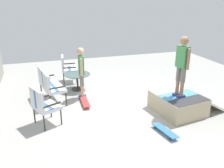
{
  "coord_description": "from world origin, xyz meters",
  "views": [
    {
      "loc": [
        -6.18,
        2.38,
        3.14
      ],
      "look_at": [
        0.08,
        0.43,
        0.7
      ],
      "focal_mm": 38.43,
      "sensor_mm": 36.0,
      "label": 1
    }
  ],
  "objects_px": {
    "skate_ramp": "(178,103)",
    "skateboard_by_bench": "(85,102)",
    "person_watching": "(81,70)",
    "patio_bench": "(48,83)",
    "patio_chair_by_wall": "(42,103)",
    "patio_table": "(77,79)",
    "person_skater": "(182,63)",
    "patio_chair_near_house": "(66,66)",
    "skateboard_spare": "(165,130)"
  },
  "relations": [
    {
      "from": "person_skater",
      "to": "skateboard_by_bench",
      "type": "xyz_separation_m",
      "value": [
        1.34,
        2.37,
        -1.4
      ]
    },
    {
      "from": "skate_ramp",
      "to": "patio_chair_by_wall",
      "type": "xyz_separation_m",
      "value": [
        0.33,
        3.69,
        0.35
      ]
    },
    {
      "from": "patio_chair_by_wall",
      "to": "skateboard_by_bench",
      "type": "relative_size",
      "value": 1.27
    },
    {
      "from": "person_watching",
      "to": "skateboard_by_bench",
      "type": "height_order",
      "value": "person_watching"
    },
    {
      "from": "patio_chair_near_house",
      "to": "skateboard_by_bench",
      "type": "bearing_deg",
      "value": -173.41
    },
    {
      "from": "person_watching",
      "to": "person_skater",
      "type": "bearing_deg",
      "value": -128.81
    },
    {
      "from": "patio_chair_by_wall",
      "to": "person_skater",
      "type": "relative_size",
      "value": 0.62
    },
    {
      "from": "skate_ramp",
      "to": "skateboard_by_bench",
      "type": "relative_size",
      "value": 2.49
    },
    {
      "from": "skate_ramp",
      "to": "skateboard_by_bench",
      "type": "xyz_separation_m",
      "value": [
        1.24,
        2.45,
        -0.18
      ]
    },
    {
      "from": "person_watching",
      "to": "patio_chair_by_wall",
      "type": "bearing_deg",
      "value": 138.98
    },
    {
      "from": "skateboard_by_bench",
      "to": "skateboard_spare",
      "type": "relative_size",
      "value": 0.98
    },
    {
      "from": "skate_ramp",
      "to": "patio_chair_near_house",
      "type": "relative_size",
      "value": 1.97
    },
    {
      "from": "patio_chair_by_wall",
      "to": "patio_table",
      "type": "xyz_separation_m",
      "value": [
        2.23,
        -1.25,
        -0.21
      ]
    },
    {
      "from": "patio_chair_near_house",
      "to": "skate_ramp",
      "type": "bearing_deg",
      "value": -142.01
    },
    {
      "from": "skate_ramp",
      "to": "patio_table",
      "type": "xyz_separation_m",
      "value": [
        2.56,
        2.45,
        0.14
      ]
    },
    {
      "from": "patio_bench",
      "to": "skate_ramp",
      "type": "bearing_deg",
      "value": -117.75
    },
    {
      "from": "patio_bench",
      "to": "patio_chair_by_wall",
      "type": "relative_size",
      "value": 1.31
    },
    {
      "from": "patio_table",
      "to": "person_skater",
      "type": "height_order",
      "value": "person_skater"
    },
    {
      "from": "skateboard_by_bench",
      "to": "patio_table",
      "type": "bearing_deg",
      "value": -0.04
    },
    {
      "from": "patio_chair_near_house",
      "to": "skateboard_spare",
      "type": "bearing_deg",
      "value": -158.06
    },
    {
      "from": "skate_ramp",
      "to": "patio_chair_near_house",
      "type": "xyz_separation_m",
      "value": [
        3.46,
        2.71,
        0.35
      ]
    },
    {
      "from": "person_skater",
      "to": "skateboard_by_bench",
      "type": "bearing_deg",
      "value": 60.5
    },
    {
      "from": "patio_chair_near_house",
      "to": "patio_chair_by_wall",
      "type": "xyz_separation_m",
      "value": [
        -3.13,
        0.99,
        0.0
      ]
    },
    {
      "from": "patio_bench",
      "to": "person_skater",
      "type": "distance_m",
      "value": 3.98
    },
    {
      "from": "patio_table",
      "to": "skateboard_spare",
      "type": "xyz_separation_m",
      "value": [
        -3.5,
        -1.52,
        -0.32
      ]
    },
    {
      "from": "skate_ramp",
      "to": "patio_chair_by_wall",
      "type": "distance_m",
      "value": 3.72
    },
    {
      "from": "patio_chair_near_house",
      "to": "patio_chair_by_wall",
      "type": "distance_m",
      "value": 3.28
    },
    {
      "from": "person_watching",
      "to": "person_skater",
      "type": "relative_size",
      "value": 1.0
    },
    {
      "from": "patio_table",
      "to": "patio_bench",
      "type": "bearing_deg",
      "value": 126.19
    },
    {
      "from": "patio_bench",
      "to": "person_watching",
      "type": "distance_m",
      "value": 1.09
    },
    {
      "from": "patio_chair_by_wall",
      "to": "skate_ramp",
      "type": "bearing_deg",
      "value": -95.13
    },
    {
      "from": "person_skater",
      "to": "skateboard_by_bench",
      "type": "distance_m",
      "value": 3.06
    },
    {
      "from": "patio_chair_near_house",
      "to": "person_skater",
      "type": "distance_m",
      "value": 4.51
    },
    {
      "from": "patio_chair_by_wall",
      "to": "skateboard_spare",
      "type": "height_order",
      "value": "patio_chair_by_wall"
    },
    {
      "from": "patio_table",
      "to": "person_skater",
      "type": "distance_m",
      "value": 3.72
    },
    {
      "from": "skate_ramp",
      "to": "skateboard_spare",
      "type": "relative_size",
      "value": 2.44
    },
    {
      "from": "patio_table",
      "to": "patio_chair_by_wall",
      "type": "bearing_deg",
      "value": 150.79
    },
    {
      "from": "person_skater",
      "to": "patio_bench",
      "type": "bearing_deg",
      "value": 60.41
    },
    {
      "from": "patio_table",
      "to": "person_watching",
      "type": "height_order",
      "value": "person_watching"
    },
    {
      "from": "patio_chair_near_house",
      "to": "skateboard_spare",
      "type": "relative_size",
      "value": 1.24
    },
    {
      "from": "patio_bench",
      "to": "patio_table",
      "type": "distance_m",
      "value": 1.27
    },
    {
      "from": "person_watching",
      "to": "skateboard_spare",
      "type": "relative_size",
      "value": 2.0
    },
    {
      "from": "person_skater",
      "to": "skateboard_spare",
      "type": "distance_m",
      "value": 1.84
    },
    {
      "from": "patio_bench",
      "to": "skateboard_spare",
      "type": "bearing_deg",
      "value": -137.49
    },
    {
      "from": "skate_ramp",
      "to": "skateboard_by_bench",
      "type": "height_order",
      "value": "skate_ramp"
    },
    {
      "from": "skate_ramp",
      "to": "patio_chair_near_house",
      "type": "height_order",
      "value": "patio_chair_near_house"
    },
    {
      "from": "skate_ramp",
      "to": "patio_bench",
      "type": "xyz_separation_m",
      "value": [
        1.82,
        3.46,
        0.35
      ]
    },
    {
      "from": "patio_bench",
      "to": "person_skater",
      "type": "height_order",
      "value": "person_skater"
    },
    {
      "from": "skateboard_by_bench",
      "to": "skate_ramp",
      "type": "bearing_deg",
      "value": -116.88
    },
    {
      "from": "skate_ramp",
      "to": "patio_bench",
      "type": "distance_m",
      "value": 3.92
    }
  ]
}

